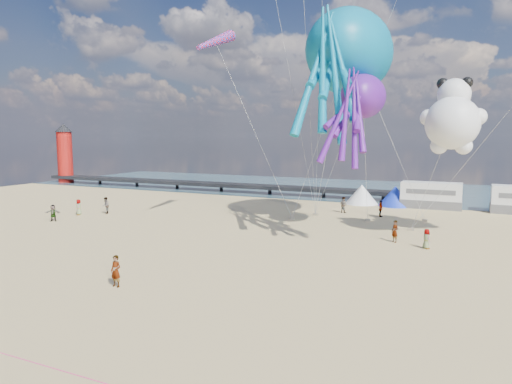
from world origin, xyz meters
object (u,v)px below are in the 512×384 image
(sandbag_c, at_px, (411,229))
(motorhome_0, at_px, (431,195))
(windsock_right, at_px, (338,90))
(lighthouse, at_px, (65,157))
(beachgoer_1, at_px, (106,206))
(sandbag_e, at_px, (315,214))
(beachgoer_5, at_px, (395,231))
(beachgoer_6, at_px, (426,239))
(tent_white, at_px, (362,194))
(windsock_mid, at_px, (366,79))
(standing_person, at_px, (116,271))
(kite_octopus_purple, at_px, (363,96))
(beachgoer_4, at_px, (53,213))
(windsock_left, at_px, (215,41))
(sandbag_b, at_px, (367,220))
(beachgoer_3, at_px, (381,209))
(beachgoer_7, at_px, (343,205))
(sandbag_a, at_px, (292,218))
(beachgoer_0, at_px, (79,207))
(kite_panda, at_px, (452,123))
(sandbag_d, at_px, (425,220))
(tent_blue, at_px, (395,196))
(kite_octopus_teal, at_px, (350,52))

(sandbag_c, bearing_deg, motorhome_0, 87.45)
(motorhome_0, distance_m, windsock_right, 18.99)
(lighthouse, distance_m, motorhome_0, 62.20)
(beachgoer_1, xyz_separation_m, sandbag_e, (20.85, 8.47, -0.79))
(beachgoer_1, bearing_deg, beachgoer_5, 47.77)
(windsock_right, bearing_deg, beachgoer_5, -63.13)
(motorhome_0, bearing_deg, beachgoer_6, -86.94)
(tent_white, relative_size, windsock_mid, 0.78)
(standing_person, bearing_deg, motorhome_0, 70.75)
(beachgoer_1, distance_m, sandbag_e, 22.52)
(tent_white, relative_size, kite_octopus_purple, 0.41)
(beachgoer_4, relative_size, windsock_left, 0.27)
(sandbag_b, bearing_deg, beachgoer_3, 76.04)
(beachgoer_3, bearing_deg, beachgoer_4, 120.83)
(windsock_mid, bearing_deg, beachgoer_4, -169.43)
(beachgoer_7, distance_m, sandbag_a, 7.17)
(motorhome_0, bearing_deg, kite_octopus_purple, -103.87)
(beachgoer_4, height_order, sandbag_a, beachgoer_4)
(beachgoer_1, distance_m, beachgoer_5, 30.21)
(tent_white, bearing_deg, sandbag_b, -75.38)
(lighthouse, bearing_deg, beachgoer_0, -40.88)
(beachgoer_1, height_order, beachgoer_4, beachgoer_1)
(beachgoer_1, xyz_separation_m, kite_panda, (33.93, 0.97, 8.44))
(beachgoer_7, height_order, sandbag_e, beachgoer_7)
(beachgoer_4, bearing_deg, beachgoer_1, 45.58)
(windsock_mid, bearing_deg, sandbag_e, 145.37)
(tent_white, distance_m, beachgoer_0, 32.85)
(motorhome_0, bearing_deg, sandbag_a, -132.18)
(standing_person, bearing_deg, lighthouse, 140.92)
(standing_person, bearing_deg, windsock_left, 103.12)
(sandbag_d, distance_m, windsock_left, 26.33)
(sandbag_e, distance_m, kite_octopus_purple, 15.13)
(tent_white, relative_size, standing_person, 2.23)
(lighthouse, height_order, motorhome_0, lighthouse)
(tent_blue, bearing_deg, windsock_mid, -96.28)
(standing_person, distance_m, beachgoer_6, 22.25)
(windsock_mid, bearing_deg, kite_octopus_purple, -92.57)
(sandbag_e, bearing_deg, tent_blue, 57.03)
(kite_octopus_purple, xyz_separation_m, windsock_mid, (-0.94, 5.45, 1.99))
(lighthouse, xyz_separation_m, sandbag_c, (61.37, -18.15, -4.39))
(tent_white, xyz_separation_m, windsock_right, (0.17, -13.25, 11.44))
(sandbag_b, bearing_deg, beachgoer_7, 130.60)
(beachgoer_3, distance_m, sandbag_a, 9.41)
(tent_blue, bearing_deg, standing_person, -105.03)
(windsock_mid, distance_m, windsock_right, 2.72)
(lighthouse, distance_m, kite_panda, 68.15)
(lighthouse, bearing_deg, standing_person, -40.46)
(beachgoer_5, height_order, kite_panda, kite_panda)
(sandbag_d, bearing_deg, beachgoer_7, 168.30)
(standing_person, distance_m, kite_octopus_teal, 27.98)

